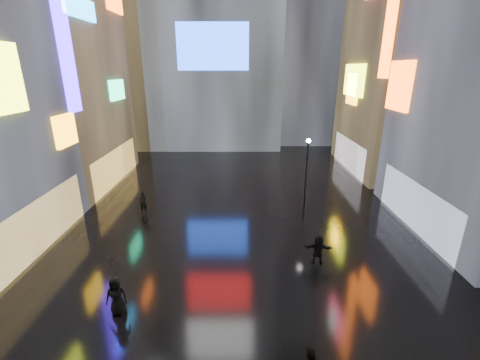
{
  "coord_description": "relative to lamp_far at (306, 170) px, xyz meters",
  "views": [
    {
      "loc": [
        -0.02,
        -1.49,
        9.7
      ],
      "look_at": [
        0.0,
        12.0,
        5.0
      ],
      "focal_mm": 24.0,
      "sensor_mm": 36.0,
      "label": 1
    }
  ],
  "objects": [
    {
      "name": "umbrella_2",
      "position": [
        -9.78,
        -10.59,
        -0.76
      ],
      "size": [
        1.11,
        1.13,
        0.9
      ],
      "primitive_type": "imported",
      "rotation": [
        0.0,
        0.0,
        0.14
      ],
      "color": "black",
      "rests_on": "pedestrian_4"
    },
    {
      "name": "lamp_far",
      "position": [
        0.0,
        0.0,
        0.0
      ],
      "size": [
        0.3,
        0.3,
        5.2
      ],
      "color": "black",
      "rests_on": "ground"
    },
    {
      "name": "building_right_far",
      "position": [
        11.29,
        10.01,
        11.03
      ],
      "size": [
        10.28,
        12.0,
        28.0
      ],
      "color": "black",
      "rests_on": "ground"
    },
    {
      "name": "building_left_far",
      "position": [
        -20.67,
        6.02,
        8.04
      ],
      "size": [
        10.28,
        12.0,
        22.0
      ],
      "color": "black",
      "rests_on": "ground"
    },
    {
      "name": "ground",
      "position": [
        -4.69,
        0.02,
        -2.94
      ],
      "size": [
        140.0,
        140.0,
        0.0
      ],
      "primitive_type": "plane",
      "color": "black",
      "rests_on": "ground"
    },
    {
      "name": "tower_flank_left",
      "position": [
        -18.69,
        22.02,
        10.06
      ],
      "size": [
        10.0,
        10.0,
        26.0
      ],
      "primitive_type": "cube",
      "color": "black",
      "rests_on": "ground"
    },
    {
      "name": "pedestrian_5",
      "position": [
        -0.63,
        -6.95,
        -2.13
      ],
      "size": [
        1.57,
        0.7,
        1.63
      ],
      "primitive_type": "imported",
      "rotation": [
        0.0,
        0.0,
        3.0
      ],
      "color": "black",
      "rests_on": "ground"
    },
    {
      "name": "tower_flank_right",
      "position": [
        4.31,
        26.02,
        14.06
      ],
      "size": [
        12.0,
        12.0,
        34.0
      ],
      "primitive_type": "cube",
      "color": "black",
      "rests_on": "ground"
    },
    {
      "name": "pedestrian_6",
      "position": [
        -11.45,
        -0.81,
        -2.15
      ],
      "size": [
        0.63,
        0.47,
        1.59
      ],
      "primitive_type": "imported",
      "rotation": [
        0.0,
        0.0,
        0.17
      ],
      "color": "black",
      "rests_on": "ground"
    },
    {
      "name": "pedestrian_4",
      "position": [
        -9.78,
        -10.59,
        -2.08
      ],
      "size": [
        0.91,
        0.65,
        1.73
      ],
      "primitive_type": "imported",
      "rotation": [
        0.0,
        0.0,
        0.12
      ],
      "color": "black",
      "rests_on": "ground"
    }
  ]
}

